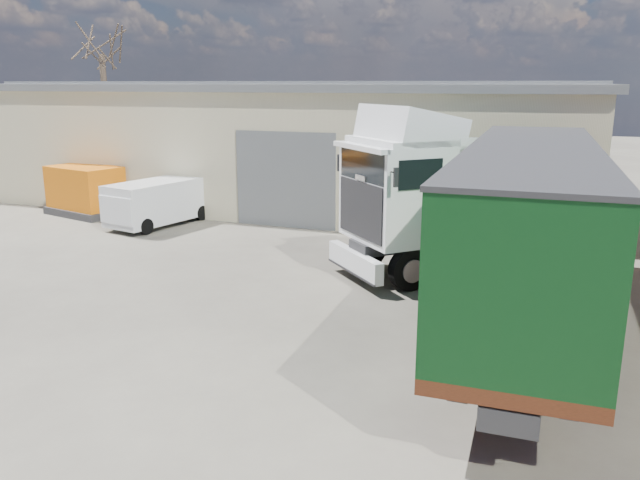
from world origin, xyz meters
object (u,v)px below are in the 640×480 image
(panel_van, at_px, (156,203))
(orange_skip, at_px, (86,194))
(tractor_unit, at_px, (428,204))
(box_trailer, at_px, (528,218))
(bare_tree, at_px, (100,37))

(panel_van, relative_size, orange_skip, 1.24)
(tractor_unit, xyz_separation_m, box_trailer, (2.79, -3.25, 0.46))
(panel_van, bearing_deg, tractor_unit, -0.78)
(bare_tree, bearing_deg, panel_van, -45.70)
(bare_tree, xyz_separation_m, panel_van, (11.24, -11.52, -7.04))
(tractor_unit, bearing_deg, orange_skip, -147.03)
(tractor_unit, height_order, panel_van, tractor_unit)
(bare_tree, relative_size, tractor_unit, 1.40)
(bare_tree, distance_m, orange_skip, 14.75)
(box_trailer, distance_m, orange_skip, 18.91)
(bare_tree, bearing_deg, tractor_unit, -32.41)
(box_trailer, xyz_separation_m, orange_skip, (-17.66, 6.57, -1.60))
(bare_tree, height_order, orange_skip, bare_tree)
(box_trailer, bearing_deg, orange_skip, 158.62)
(orange_skip, bearing_deg, panel_van, 3.02)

